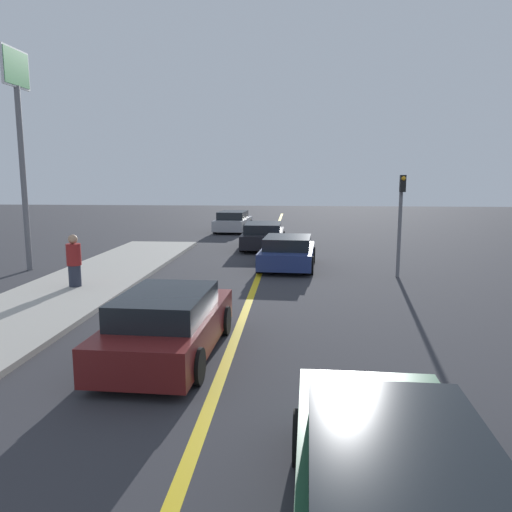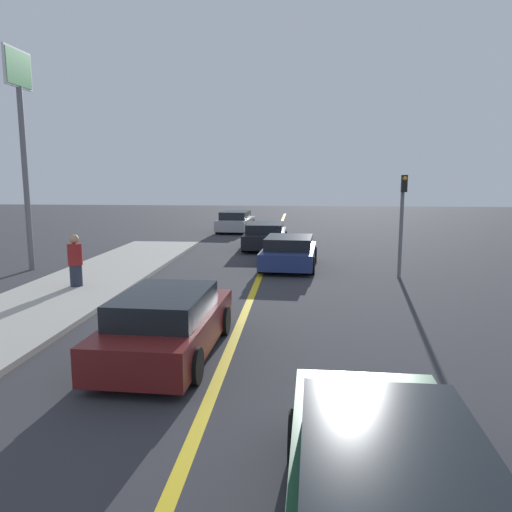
% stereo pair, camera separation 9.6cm
% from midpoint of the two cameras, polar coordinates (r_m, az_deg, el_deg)
% --- Properties ---
extents(road_center_line, '(0.20, 60.00, 0.01)m').
position_cam_midpoint_polar(road_center_line, '(15.80, -0.22, -3.21)').
color(road_center_line, gold).
rests_on(road_center_line, ground_plane).
extents(sidewalk_left, '(3.29, 26.95, 0.13)m').
position_cam_midpoint_polar(sidewalk_left, '(13.14, -26.03, -6.43)').
color(sidewalk_left, '#ADA89E').
rests_on(sidewalk_left, ground_plane).
extents(car_near_right_lane, '(1.96, 4.64, 1.24)m').
position_cam_midpoint_polar(car_near_right_lane, '(4.92, 15.19, -25.38)').
color(car_near_right_lane, '#144728').
rests_on(car_near_right_lane, ground_plane).
extents(car_ahead_center, '(1.98, 4.30, 1.26)m').
position_cam_midpoint_polar(car_ahead_center, '(9.67, -10.27, -7.66)').
color(car_ahead_center, maroon).
rests_on(car_ahead_center, ground_plane).
extents(car_far_distant, '(2.17, 3.97, 1.19)m').
position_cam_midpoint_polar(car_far_distant, '(18.52, 3.48, 0.42)').
color(car_far_distant, navy).
rests_on(car_far_distant, ground_plane).
extents(car_parked_left_lot, '(2.00, 4.50, 1.20)m').
position_cam_midpoint_polar(car_parked_left_lot, '(23.64, 0.73, 2.36)').
color(car_parked_left_lot, black).
rests_on(car_parked_left_lot, ground_plane).
extents(car_oncoming_far, '(2.10, 4.35, 1.25)m').
position_cam_midpoint_polar(car_oncoming_far, '(30.71, -2.72, 3.94)').
color(car_oncoming_far, '#9E9EA3').
rests_on(car_oncoming_far, ground_plane).
extents(pedestrian_mid_group, '(0.42, 0.42, 1.55)m').
position_cam_midpoint_polar(pedestrian_mid_group, '(15.73, -20.24, -0.55)').
color(pedestrian_mid_group, '#282D3D').
rests_on(pedestrian_mid_group, sidewalk_left).
extents(traffic_light, '(0.18, 0.40, 3.41)m').
position_cam_midpoint_polar(traffic_light, '(17.19, 16.04, 4.63)').
color(traffic_light, slate).
rests_on(traffic_light, ground_plane).
extents(roadside_sign, '(0.20, 1.66, 7.68)m').
position_cam_midpoint_polar(roadside_sign, '(19.77, -25.63, 14.50)').
color(roadside_sign, slate).
rests_on(roadside_sign, ground_plane).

